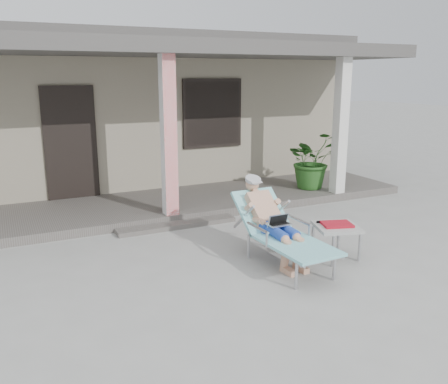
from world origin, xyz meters
TOP-DOWN VIEW (x-y plane):
  - ground at (0.00, 0.00)m, footprint 60.00×60.00m
  - house at (0.00, 6.50)m, footprint 10.40×5.40m
  - porch_deck at (0.00, 3.00)m, footprint 10.00×2.00m
  - porch_overhang at (0.00, 2.95)m, footprint 10.00×2.30m
  - porch_step at (0.00, 1.85)m, footprint 2.00×0.30m
  - lounger at (0.70, -0.09)m, footprint 0.73×1.78m
  - side_table at (1.49, -0.35)m, footprint 0.70×0.70m
  - potted_palm at (3.26, 2.69)m, footprint 1.07×0.93m

SIDE VIEW (x-z plane):
  - ground at x=0.00m, z-range 0.00..0.00m
  - porch_step at x=0.00m, z-range 0.00..0.07m
  - porch_deck at x=0.00m, z-range 0.00..0.15m
  - side_table at x=1.49m, z-range 0.17..0.67m
  - lounger at x=0.70m, z-range 0.13..1.28m
  - potted_palm at x=3.26m, z-range 0.15..1.32m
  - house at x=0.00m, z-range 0.02..3.32m
  - porch_overhang at x=0.00m, z-range 1.36..4.21m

